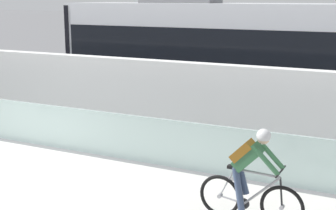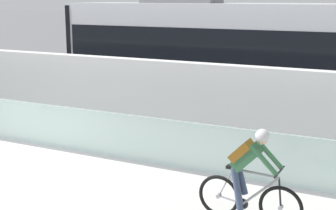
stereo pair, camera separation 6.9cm
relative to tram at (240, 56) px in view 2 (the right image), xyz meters
name	(u,v)px [view 2 (the right image)]	position (x,y,z in m)	size (l,w,h in m)	color
glass_parapet	(41,124)	(-3.44, -5.00, -1.37)	(32.00, 0.05, 1.05)	#ADC6C1
concrete_barrier_wall	(84,92)	(-3.44, -3.20, -0.86)	(32.00, 0.36, 2.06)	white
tram_rail_near	(130,110)	(-3.44, -0.72, -1.89)	(32.00, 0.08, 0.01)	#595654
tram_rail_far	(152,102)	(-3.44, 0.72, -1.89)	(32.00, 0.08, 0.01)	#595654
tram	(240,56)	(0.00, 0.00, 0.00)	(11.06, 2.54, 3.81)	silver
cyclist_on_bike	(249,176)	(2.53, -6.85, -1.09)	(1.77, 0.58, 1.61)	black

